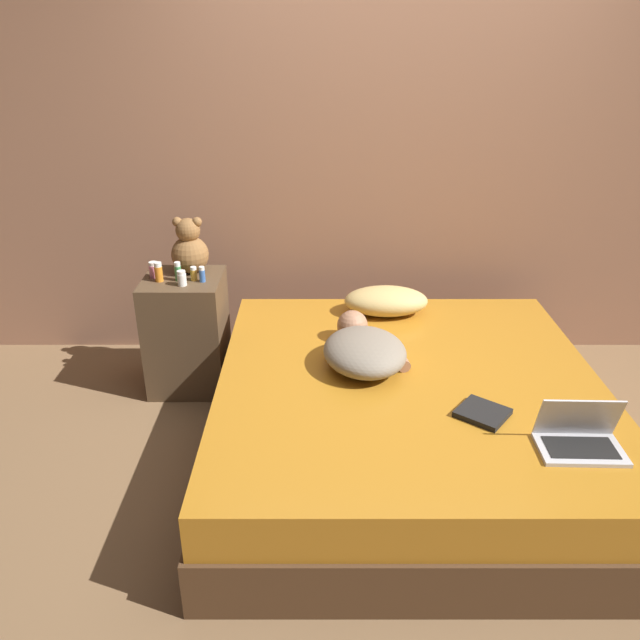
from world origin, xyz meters
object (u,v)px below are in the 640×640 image
(laptop, at_px, (579,437))
(bottle_green, at_px, (177,272))
(bottle_amber, at_px, (193,274))
(bottle_orange, at_px, (158,272))
(bottle_pink, at_px, (153,270))
(bottle_white, at_px, (181,278))
(pillow, at_px, (385,301))
(person_lying, at_px, (363,348))
(book, at_px, (482,413))
(teddy_bear, at_px, (189,249))
(bottle_blue, at_px, (202,274))

(laptop, bearing_deg, bottle_green, 147.42)
(bottle_amber, height_order, bottle_orange, bottle_orange)
(bottle_green, distance_m, bottle_pink, 0.15)
(bottle_amber, xyz_separation_m, bottle_orange, (-0.18, -0.01, 0.01))
(bottle_pink, distance_m, bottle_white, 0.21)
(bottle_pink, bearing_deg, pillow, 0.03)
(pillow, distance_m, laptop, 1.38)
(person_lying, height_order, book, person_lying)
(pillow, relative_size, bottle_amber, 6.02)
(book, bearing_deg, laptop, -34.88)
(teddy_bear, relative_size, bottle_white, 3.86)
(person_lying, xyz_separation_m, bottle_pink, (-1.11, 0.58, 0.18))
(person_lying, distance_m, book, 0.64)
(laptop, distance_m, bottle_pink, 2.26)
(bottle_blue, bearing_deg, laptop, -35.93)
(bottle_blue, relative_size, book, 0.33)
(bottle_white, distance_m, bottle_blue, 0.11)
(person_lying, distance_m, teddy_bear, 1.16)
(bottle_pink, height_order, bottle_blue, bottle_pink)
(pillow, relative_size, bottle_white, 5.69)
(person_lying, height_order, bottle_pink, bottle_pink)
(bottle_orange, xyz_separation_m, book, (1.53, -0.96, -0.26))
(bottle_amber, distance_m, bottle_blue, 0.05)
(laptop, xyz_separation_m, bottle_orange, (-1.84, 1.17, 0.22))
(person_lying, bearing_deg, pillow, 66.02)
(bottle_white, height_order, book, bottle_white)
(bottle_pink, relative_size, bottle_orange, 0.82)
(teddy_bear, bearing_deg, book, -38.35)
(bottle_blue, bearing_deg, book, -36.18)
(bottle_green, bearing_deg, teddy_bear, 70.79)
(laptop, distance_m, bottle_orange, 2.20)
(bottle_orange, bearing_deg, laptop, -32.50)
(bottle_white, bearing_deg, bottle_green, 115.43)
(bottle_white, relative_size, bottle_blue, 0.96)
(bottle_white, bearing_deg, bottle_blue, 28.48)
(bottle_pink, distance_m, bottle_blue, 0.28)
(bottle_green, height_order, bottle_blue, bottle_green)
(bottle_green, distance_m, bottle_blue, 0.13)
(teddy_bear, height_order, bottle_orange, teddy_bear)
(bottle_white, xyz_separation_m, bottle_blue, (0.10, 0.05, 0.00))
(bottle_amber, bearing_deg, bottle_pink, 167.98)
(laptop, height_order, book, laptop)
(bottle_green, height_order, book, bottle_green)
(person_lying, distance_m, bottle_white, 1.05)
(bottle_green, xyz_separation_m, bottle_blue, (0.13, -0.02, -0.01))
(teddy_bear, xyz_separation_m, book, (1.38, -1.10, -0.34))
(book, bearing_deg, bottle_blue, 143.82)
(pillow, height_order, bottle_green, bottle_green)
(bottle_pink, bearing_deg, book, -32.91)
(bottle_pink, height_order, bottle_orange, bottle_orange)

